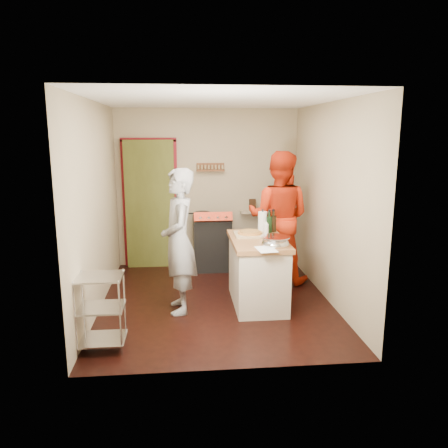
% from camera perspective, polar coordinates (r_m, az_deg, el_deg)
% --- Properties ---
extents(floor, '(3.50, 3.50, 0.00)m').
position_cam_1_polar(floor, '(5.95, -1.07, -9.96)').
color(floor, black).
rests_on(floor, ground).
extents(back_wall, '(3.00, 0.44, 2.60)m').
position_cam_1_polar(back_wall, '(7.37, -7.15, 3.34)').
color(back_wall, tan).
rests_on(back_wall, ground).
extents(left_wall, '(0.04, 3.50, 2.60)m').
position_cam_1_polar(left_wall, '(5.69, -16.38, 2.15)').
color(left_wall, tan).
rests_on(left_wall, ground).
extents(right_wall, '(0.04, 3.50, 2.60)m').
position_cam_1_polar(right_wall, '(5.91, 13.57, 2.65)').
color(right_wall, tan).
rests_on(right_wall, ground).
extents(ceiling, '(3.00, 3.50, 0.02)m').
position_cam_1_polar(ceiling, '(5.54, -1.18, 15.98)').
color(ceiling, white).
rests_on(ceiling, back_wall).
extents(stove, '(0.60, 0.63, 1.00)m').
position_cam_1_polar(stove, '(7.17, -1.58, -2.38)').
color(stove, black).
rests_on(stove, ground).
extents(wire_shelving, '(0.48, 0.40, 0.80)m').
position_cam_1_polar(wire_shelving, '(4.74, -15.81, -10.58)').
color(wire_shelving, silver).
rests_on(wire_shelving, ground).
extents(island, '(0.69, 1.27, 1.19)m').
position_cam_1_polar(island, '(5.72, 4.46, -5.93)').
color(island, '#C0B4A3').
rests_on(island, ground).
extents(person_stripe, '(0.49, 0.69, 1.80)m').
position_cam_1_polar(person_stripe, '(5.40, -5.92, -2.28)').
color(person_stripe, '#AAAAAE').
rests_on(person_stripe, ground).
extents(person_red, '(1.16, 1.05, 1.95)m').
position_cam_1_polar(person_red, '(6.55, 7.14, 0.89)').
color(person_red, red).
rests_on(person_red, ground).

